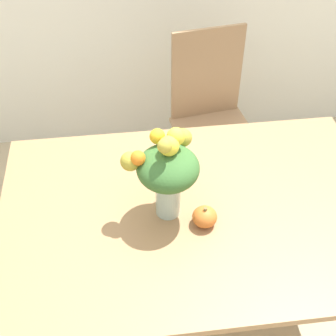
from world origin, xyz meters
The scene contains 5 objects.
ground_plane centered at (0.00, 0.00, 0.00)m, with size 12.00×12.00×0.00m, color tan.
dining_table centered at (0.00, 0.00, 0.66)m, with size 1.51×1.01×0.74m.
flower_vase centered at (-0.10, 0.01, 0.95)m, with size 0.28×0.25×0.38m.
pumpkin centered at (0.03, -0.08, 0.78)m, with size 0.09×0.09×0.09m.
dining_chair_near_window centered at (0.25, 0.84, 0.51)m, with size 0.48×0.48×1.00m.
Camera 1 is at (-0.25, -1.19, 2.10)m, focal length 50.00 mm.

